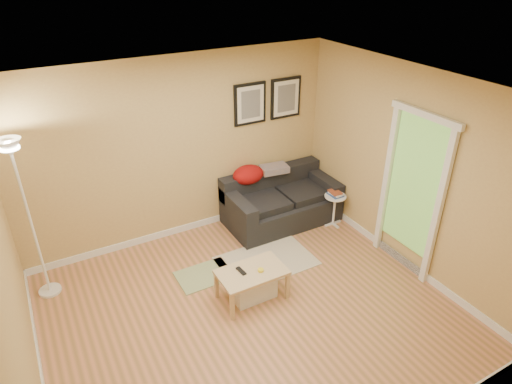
% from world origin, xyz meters
% --- Properties ---
extents(floor, '(4.50, 4.50, 0.00)m').
position_xyz_m(floor, '(0.00, 0.00, 0.00)').
color(floor, '#C57D54').
rests_on(floor, ground).
extents(ceiling, '(4.50, 4.50, 0.00)m').
position_xyz_m(ceiling, '(0.00, 0.00, 2.60)').
color(ceiling, white).
rests_on(ceiling, wall_back).
extents(wall_back, '(4.50, 0.00, 4.50)m').
position_xyz_m(wall_back, '(0.00, 2.00, 1.30)').
color(wall_back, tan).
rests_on(wall_back, ground).
extents(wall_front, '(4.50, 0.00, 4.50)m').
position_xyz_m(wall_front, '(0.00, -2.00, 1.30)').
color(wall_front, tan).
rests_on(wall_front, ground).
extents(wall_left, '(0.00, 4.00, 4.00)m').
position_xyz_m(wall_left, '(-2.25, 0.00, 1.30)').
color(wall_left, tan).
rests_on(wall_left, ground).
extents(wall_right, '(0.00, 4.00, 4.00)m').
position_xyz_m(wall_right, '(2.25, 0.00, 1.30)').
color(wall_right, tan).
rests_on(wall_right, ground).
extents(baseboard_back, '(4.50, 0.02, 0.10)m').
position_xyz_m(baseboard_back, '(0.00, 1.99, 0.05)').
color(baseboard_back, white).
rests_on(baseboard_back, ground).
extents(baseboard_right, '(0.02, 4.00, 0.10)m').
position_xyz_m(baseboard_right, '(2.24, 0.00, 0.05)').
color(baseboard_right, white).
rests_on(baseboard_right, ground).
extents(sofa, '(1.70, 0.90, 0.75)m').
position_xyz_m(sofa, '(1.38, 1.53, 0.38)').
color(sofa, black).
rests_on(sofa, ground).
extents(red_throw, '(0.48, 0.36, 0.28)m').
position_xyz_m(red_throw, '(0.96, 1.83, 0.77)').
color(red_throw, maroon).
rests_on(red_throw, sofa).
extents(plaid_throw, '(0.45, 0.32, 0.10)m').
position_xyz_m(plaid_throw, '(1.39, 1.79, 0.78)').
color(plaid_throw, tan).
rests_on(plaid_throw, sofa).
extents(framed_print_left, '(0.50, 0.04, 0.60)m').
position_xyz_m(framed_print_left, '(1.08, 1.98, 1.80)').
color(framed_print_left, black).
rests_on(framed_print_left, wall_back).
extents(framed_print_right, '(0.50, 0.04, 0.60)m').
position_xyz_m(framed_print_right, '(1.68, 1.98, 1.80)').
color(framed_print_right, black).
rests_on(framed_print_right, wall_back).
extents(area_rug, '(1.25, 0.85, 0.01)m').
position_xyz_m(area_rug, '(0.65, 0.74, 0.01)').
color(area_rug, beige).
rests_on(area_rug, ground).
extents(green_runner, '(0.70, 0.50, 0.01)m').
position_xyz_m(green_runner, '(-0.20, 0.87, 0.01)').
color(green_runner, '#668C4C').
rests_on(green_runner, ground).
extents(coffee_table, '(0.92, 0.74, 0.40)m').
position_xyz_m(coffee_table, '(0.14, 0.21, 0.20)').
color(coffee_table, tan).
rests_on(coffee_table, ground).
extents(remote_control, '(0.07, 0.16, 0.02)m').
position_xyz_m(remote_control, '(0.02, 0.27, 0.41)').
color(remote_control, black).
rests_on(remote_control, coffee_table).
extents(tape_roll, '(0.07, 0.07, 0.03)m').
position_xyz_m(tape_roll, '(0.23, 0.16, 0.42)').
color(tape_roll, yellow).
rests_on(tape_roll, coffee_table).
extents(storage_bin, '(0.53, 0.39, 0.33)m').
position_xyz_m(storage_bin, '(0.16, 0.25, 0.16)').
color(storage_bin, white).
rests_on(storage_bin, ground).
extents(side_table, '(0.33, 0.33, 0.50)m').
position_xyz_m(side_table, '(2.02, 1.05, 0.25)').
color(side_table, white).
rests_on(side_table, ground).
extents(book_stack, '(0.24, 0.27, 0.07)m').
position_xyz_m(book_stack, '(2.03, 1.07, 0.53)').
color(book_stack, '#304F91').
rests_on(book_stack, side_table).
extents(floor_lamp, '(0.26, 0.26, 2.04)m').
position_xyz_m(floor_lamp, '(-2.00, 1.52, 0.96)').
color(floor_lamp, white).
rests_on(floor_lamp, ground).
extents(doorway, '(0.12, 1.01, 2.13)m').
position_xyz_m(doorway, '(2.20, -0.15, 1.02)').
color(doorway, white).
rests_on(doorway, ground).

